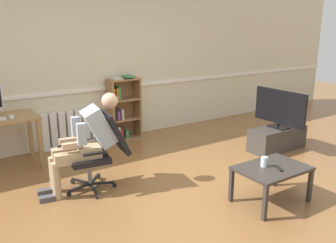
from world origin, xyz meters
TOP-DOWN VIEW (x-y plane):
  - ground_plane at (0.00, 0.00)m, footprint 18.00×18.00m
  - back_wall at (0.00, 2.65)m, footprint 12.00×0.13m
  - computer_mouse at (-1.66, 2.03)m, footprint 0.06×0.10m
  - bookshelf at (0.23, 2.44)m, footprint 0.56×0.29m
  - radiator at (-0.69, 2.54)m, footprint 0.94×0.08m
  - office_chair at (-0.87, 0.83)m, footprint 0.84×0.62m
  - person_seated at (-1.05, 0.85)m, footprint 1.04×0.44m
  - tv_stand at (2.10, 0.54)m, footprint 1.00×0.40m
  - tv_screen at (2.10, 0.54)m, footprint 0.20×0.97m
  - coffee_table at (0.60, -0.63)m, footprint 0.82×0.57m
  - drinking_glass at (0.54, -0.56)m, footprint 0.08×0.08m
  - spare_remote at (0.62, -0.71)m, footprint 0.11×0.15m

SIDE VIEW (x-z plane):
  - ground_plane at x=0.00m, z-range 0.00..0.00m
  - tv_stand at x=2.10m, z-range 0.00..0.37m
  - radiator at x=-0.69m, z-range 0.00..0.62m
  - coffee_table at x=0.60m, z-range 0.16..0.59m
  - spare_remote at x=0.62m, z-range 0.43..0.45m
  - drinking_glass at x=0.54m, z-range 0.43..0.55m
  - office_chair at x=-0.87m, z-range 0.04..1.01m
  - bookshelf at x=0.23m, z-range -0.03..1.11m
  - person_seated at x=-1.05m, z-range 0.04..1.25m
  - tv_screen at x=2.10m, z-range 0.39..1.01m
  - computer_mouse at x=-1.66m, z-range 0.76..0.79m
  - back_wall at x=0.00m, z-range 0.00..2.70m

